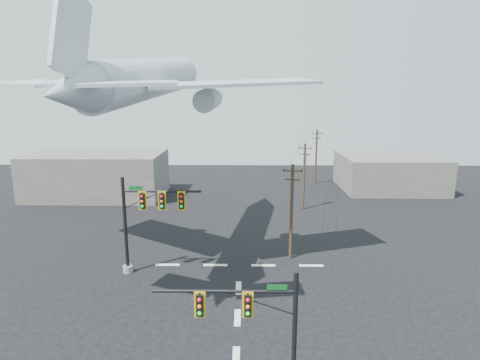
{
  "coord_description": "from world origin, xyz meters",
  "views": [
    {
      "loc": [
        0.45,
        -19.16,
        14.01
      ],
      "look_at": [
        0.15,
        5.0,
        8.8
      ],
      "focal_mm": 30.0,
      "sensor_mm": 36.0,
      "label": 1
    }
  ],
  "objects_px": {
    "signal_mast_near": "(264,334)",
    "signal_mast_far": "(144,221)",
    "utility_pole_a": "(292,210)",
    "airliner": "(149,80)",
    "utility_pole_b": "(304,175)",
    "utility_pole_c": "(316,156)"
  },
  "relations": [
    {
      "from": "utility_pole_b",
      "to": "airliner",
      "type": "relative_size",
      "value": 0.29
    },
    {
      "from": "utility_pole_c",
      "to": "signal_mast_far",
      "type": "bearing_deg",
      "value": -113.11
    },
    {
      "from": "airliner",
      "to": "signal_mast_far",
      "type": "bearing_deg",
      "value": -177.92
    },
    {
      "from": "signal_mast_far",
      "to": "utility_pole_b",
      "type": "distance_m",
      "value": 23.68
    },
    {
      "from": "signal_mast_near",
      "to": "utility_pole_a",
      "type": "xyz_separation_m",
      "value": [
        3.11,
        16.6,
        0.85
      ]
    },
    {
      "from": "signal_mast_far",
      "to": "utility_pole_c",
      "type": "height_order",
      "value": "utility_pole_c"
    },
    {
      "from": "signal_mast_far",
      "to": "utility_pole_b",
      "type": "height_order",
      "value": "utility_pole_b"
    },
    {
      "from": "signal_mast_near",
      "to": "utility_pole_b",
      "type": "distance_m",
      "value": 32.46
    },
    {
      "from": "utility_pole_c",
      "to": "utility_pole_b",
      "type": "bearing_deg",
      "value": -98.26
    },
    {
      "from": "utility_pole_b",
      "to": "utility_pole_c",
      "type": "bearing_deg",
      "value": 90.92
    },
    {
      "from": "signal_mast_near",
      "to": "airliner",
      "type": "height_order",
      "value": "airliner"
    },
    {
      "from": "signal_mast_far",
      "to": "utility_pole_c",
      "type": "bearing_deg",
      "value": 59.85
    },
    {
      "from": "signal_mast_near",
      "to": "signal_mast_far",
      "type": "distance_m",
      "value": 16.16
    },
    {
      "from": "airliner",
      "to": "utility_pole_a",
      "type": "bearing_deg",
      "value": -82.03
    },
    {
      "from": "signal_mast_near",
      "to": "signal_mast_far",
      "type": "bearing_deg",
      "value": 122.75
    },
    {
      "from": "utility_pole_b",
      "to": "utility_pole_c",
      "type": "distance_m",
      "value": 15.12
    },
    {
      "from": "utility_pole_a",
      "to": "signal_mast_near",
      "type": "bearing_deg",
      "value": -90.58
    },
    {
      "from": "utility_pole_c",
      "to": "utility_pole_a",
      "type": "bearing_deg",
      "value": -96.61
    },
    {
      "from": "signal_mast_far",
      "to": "utility_pole_b",
      "type": "xyz_separation_m",
      "value": [
        15.08,
        18.25,
        -0.09
      ]
    },
    {
      "from": "signal_mast_near",
      "to": "utility_pole_a",
      "type": "relative_size",
      "value": 0.8
    },
    {
      "from": "signal_mast_near",
      "to": "signal_mast_far",
      "type": "xyz_separation_m",
      "value": [
        -8.73,
        13.57,
        0.88
      ]
    },
    {
      "from": "utility_pole_c",
      "to": "airliner",
      "type": "distance_m",
      "value": 37.0
    }
  ]
}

